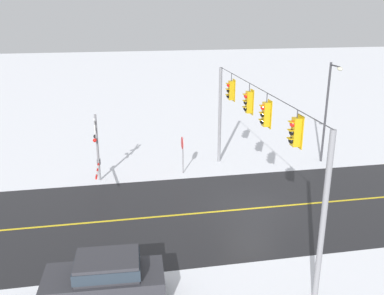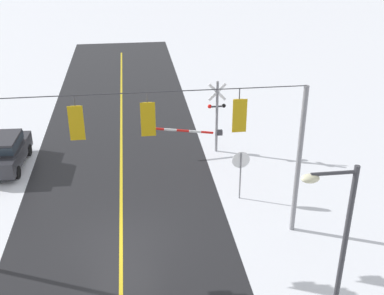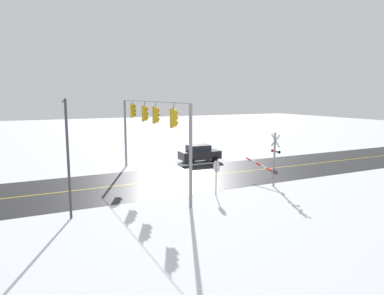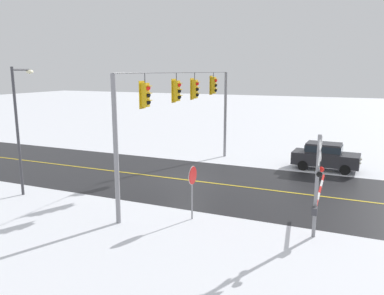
% 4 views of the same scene
% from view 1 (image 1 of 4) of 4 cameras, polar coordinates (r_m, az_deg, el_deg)
% --- Properties ---
extents(ground_plane, '(160.00, 160.00, 0.00)m').
position_cam_1_polar(ground_plane, '(21.75, 8.17, -8.24)').
color(ground_plane, white).
extents(road_asphalt, '(9.00, 80.00, 0.01)m').
position_cam_1_polar(road_asphalt, '(24.23, 21.85, -6.55)').
color(road_asphalt, black).
rests_on(road_asphalt, ground).
extents(lane_centre_line, '(0.14, 72.00, 0.01)m').
position_cam_1_polar(lane_centre_line, '(24.23, 21.85, -6.54)').
color(lane_centre_line, gold).
rests_on(lane_centre_line, ground).
extents(signal_span, '(14.20, 0.47, 6.22)m').
position_cam_1_polar(signal_span, '(20.19, 8.67, 2.95)').
color(signal_span, gray).
rests_on(signal_span, ground).
extents(stop_sign, '(0.80, 0.09, 2.35)m').
position_cam_1_polar(stop_sign, '(25.32, -1.31, 0.10)').
color(stop_sign, gray).
rests_on(stop_sign, ground).
extents(railroad_crossing, '(4.00, 0.31, 4.00)m').
position_cam_1_polar(railroad_crossing, '(24.51, -12.80, -0.27)').
color(railroad_crossing, gray).
rests_on(railroad_crossing, ground).
extents(parked_car_charcoal, '(1.97, 4.27, 1.74)m').
position_cam_1_polar(parked_car_charcoal, '(15.33, -11.70, -16.93)').
color(parked_car_charcoal, '#2D2D33').
rests_on(parked_car_charcoal, ground).
extents(streetlamp_near, '(1.39, 0.28, 6.50)m').
position_cam_1_polar(streetlamp_near, '(27.92, 18.07, 5.64)').
color(streetlamp_near, '#38383D').
rests_on(streetlamp_near, ground).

